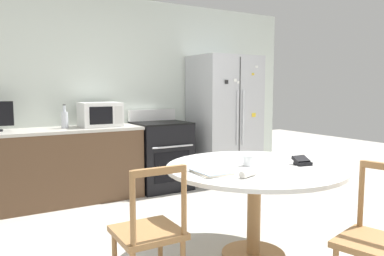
{
  "coord_description": "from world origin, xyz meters",
  "views": [
    {
      "loc": [
        -1.96,
        -2.32,
        1.38
      ],
      "look_at": [
        0.1,
        1.15,
        0.95
      ],
      "focal_mm": 35.0,
      "sensor_mm": 36.0,
      "label": 1
    }
  ],
  "objects_px": {
    "counter_bottle": "(65,119)",
    "dining_chair_left": "(149,233)",
    "candle_glass": "(249,161)",
    "refrigerator": "(224,119)",
    "microwave": "(100,114)",
    "oven_range": "(161,155)",
    "dining_chair_near": "(378,242)",
    "wallet": "(302,161)"
  },
  "relations": [
    {
      "from": "dining_chair_left",
      "to": "wallet",
      "type": "bearing_deg",
      "value": -1.27
    },
    {
      "from": "oven_range",
      "to": "refrigerator",
      "type": "bearing_deg",
      "value": -2.9
    },
    {
      "from": "candle_glass",
      "to": "wallet",
      "type": "distance_m",
      "value": 0.44
    },
    {
      "from": "candle_glass",
      "to": "refrigerator",
      "type": "bearing_deg",
      "value": 58.9
    },
    {
      "from": "microwave",
      "to": "dining_chair_near",
      "type": "xyz_separation_m",
      "value": [
        0.72,
        -3.31,
        -0.62
      ]
    },
    {
      "from": "dining_chair_near",
      "to": "wallet",
      "type": "height_order",
      "value": "dining_chair_near"
    },
    {
      "from": "microwave",
      "to": "counter_bottle",
      "type": "relative_size",
      "value": 1.71
    },
    {
      "from": "dining_chair_left",
      "to": "oven_range",
      "type": "bearing_deg",
      "value": 62.99
    },
    {
      "from": "dining_chair_near",
      "to": "wallet",
      "type": "bearing_deg",
      "value": -27.53
    },
    {
      "from": "candle_glass",
      "to": "wallet",
      "type": "bearing_deg",
      "value": -25.59
    },
    {
      "from": "dining_chair_left",
      "to": "counter_bottle",
      "type": "bearing_deg",
      "value": 90.52
    },
    {
      "from": "microwave",
      "to": "counter_bottle",
      "type": "distance_m",
      "value": 0.44
    },
    {
      "from": "oven_range",
      "to": "dining_chair_left",
      "type": "bearing_deg",
      "value": -117.54
    },
    {
      "from": "refrigerator",
      "to": "counter_bottle",
      "type": "height_order",
      "value": "refrigerator"
    },
    {
      "from": "wallet",
      "to": "dining_chair_near",
      "type": "bearing_deg",
      "value": -103.13
    },
    {
      "from": "refrigerator",
      "to": "oven_range",
      "type": "xyz_separation_m",
      "value": [
        -1.02,
        0.05,
        -0.46
      ]
    },
    {
      "from": "oven_range",
      "to": "dining_chair_near",
      "type": "relative_size",
      "value": 1.2
    },
    {
      "from": "counter_bottle",
      "to": "dining_chair_left",
      "type": "distance_m",
      "value": 2.53
    },
    {
      "from": "counter_bottle",
      "to": "wallet",
      "type": "bearing_deg",
      "value": -61.83
    },
    {
      "from": "oven_range",
      "to": "dining_chair_left",
      "type": "xyz_separation_m",
      "value": [
        -1.26,
        -2.41,
        -0.03
      ]
    },
    {
      "from": "oven_range",
      "to": "wallet",
      "type": "distance_m",
      "value": 2.48
    },
    {
      "from": "microwave",
      "to": "refrigerator",
      "type": "bearing_deg",
      "value": -3.23
    },
    {
      "from": "counter_bottle",
      "to": "wallet",
      "type": "xyz_separation_m",
      "value": [
        1.34,
        -2.51,
        -0.23
      ]
    },
    {
      "from": "dining_chair_left",
      "to": "wallet",
      "type": "height_order",
      "value": "dining_chair_left"
    },
    {
      "from": "refrigerator",
      "to": "dining_chair_near",
      "type": "xyz_separation_m",
      "value": [
        -1.12,
        -3.21,
        -0.49
      ]
    },
    {
      "from": "refrigerator",
      "to": "counter_bottle",
      "type": "relative_size",
      "value": 6.44
    },
    {
      "from": "refrigerator",
      "to": "dining_chair_near",
      "type": "distance_m",
      "value": 3.44
    },
    {
      "from": "microwave",
      "to": "oven_range",
      "type": "bearing_deg",
      "value": -3.65
    },
    {
      "from": "microwave",
      "to": "dining_chair_left",
      "type": "bearing_deg",
      "value": -99.97
    },
    {
      "from": "counter_bottle",
      "to": "dining_chair_near",
      "type": "bearing_deg",
      "value": -70.8
    },
    {
      "from": "wallet",
      "to": "candle_glass",
      "type": "bearing_deg",
      "value": 154.41
    },
    {
      "from": "counter_bottle",
      "to": "candle_glass",
      "type": "height_order",
      "value": "counter_bottle"
    },
    {
      "from": "oven_range",
      "to": "microwave",
      "type": "distance_m",
      "value": 1.01
    },
    {
      "from": "dining_chair_left",
      "to": "candle_glass",
      "type": "bearing_deg",
      "value": 9.54
    },
    {
      "from": "oven_range",
      "to": "candle_glass",
      "type": "bearing_deg",
      "value": -97.92
    },
    {
      "from": "dining_chair_near",
      "to": "dining_chair_left",
      "type": "bearing_deg",
      "value": 39.27
    },
    {
      "from": "refrigerator",
      "to": "wallet",
      "type": "xyz_separation_m",
      "value": [
        -0.93,
        -2.4,
        -0.14
      ]
    },
    {
      "from": "refrigerator",
      "to": "wallet",
      "type": "distance_m",
      "value": 2.58
    },
    {
      "from": "candle_glass",
      "to": "oven_range",
      "type": "bearing_deg",
      "value": 82.08
    },
    {
      "from": "wallet",
      "to": "oven_range",
      "type": "bearing_deg",
      "value": 92.0
    },
    {
      "from": "oven_range",
      "to": "microwave",
      "type": "bearing_deg",
      "value": 176.35
    },
    {
      "from": "dining_chair_left",
      "to": "wallet",
      "type": "distance_m",
      "value": 1.39
    }
  ]
}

